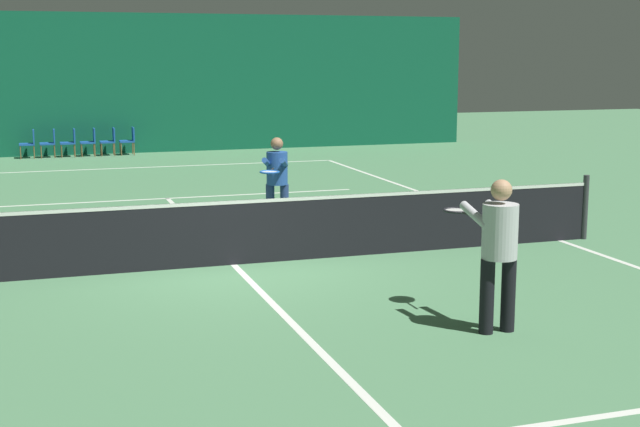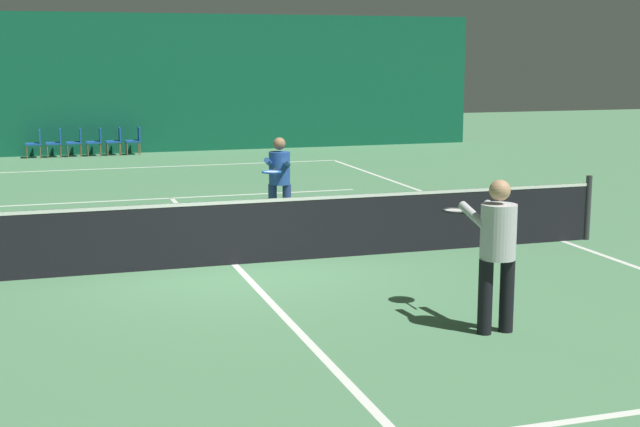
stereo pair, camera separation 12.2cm
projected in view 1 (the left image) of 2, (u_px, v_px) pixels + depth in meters
name	position (u px, v px, depth m)	size (l,w,h in m)	color
ground_plane	(234.00, 265.00, 13.00)	(60.00, 60.00, 0.00)	#4C7F56
backdrop_curtain	(120.00, 84.00, 27.32)	(23.00, 0.12, 4.28)	#0F5138
court_line_baseline_far	(137.00, 168.00, 24.13)	(11.00, 0.10, 0.00)	silver
court_line_service_far	(167.00, 198.00, 18.98)	(8.25, 0.10, 0.00)	silver
court_line_sideline_right	(560.00, 240.00, 14.69)	(0.10, 23.80, 0.00)	silver
court_line_centre	(234.00, 265.00, 13.00)	(0.10, 12.80, 0.00)	silver
tennis_net	(233.00, 230.00, 12.91)	(12.00, 0.10, 1.07)	black
player_near	(497.00, 243.00, 9.72)	(0.43, 1.37, 1.71)	black
player_far	(277.00, 176.00, 15.49)	(0.83, 1.36, 1.61)	navy
courtside_chair_0	(30.00, 142.00, 26.26)	(0.44, 0.44, 0.84)	brown
courtside_chair_1	(50.00, 141.00, 26.44)	(0.44, 0.44, 0.84)	brown
courtside_chair_2	(70.00, 141.00, 26.62)	(0.44, 0.44, 0.84)	brown
courtside_chair_3	(90.00, 140.00, 26.79)	(0.44, 0.44, 0.84)	brown
courtside_chair_4	(110.00, 140.00, 26.97)	(0.44, 0.44, 0.84)	brown
courtside_chair_5	(129.00, 139.00, 27.15)	(0.44, 0.44, 0.84)	brown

